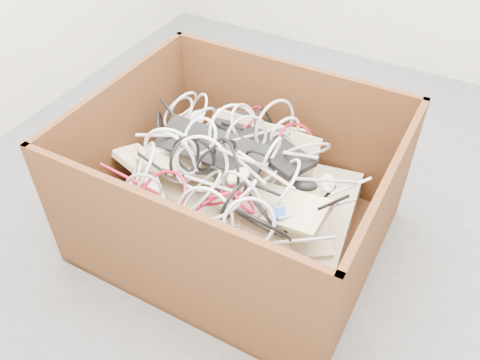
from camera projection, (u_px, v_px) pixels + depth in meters
The scene contains 8 objects.
ground at pixel (277, 206), 2.26m from camera, with size 3.00×3.00×0.00m, color #4B4B4D.
cardboard_box at pixel (235, 208), 2.03m from camera, with size 1.11×0.92×0.60m.
keyboard_pile at pixel (239, 184), 1.96m from camera, with size 0.98×0.73×0.31m.
mice_scatter at pixel (226, 175), 1.89m from camera, with size 0.80×0.57×0.20m.
power_strip_left at pixel (171, 144), 2.00m from camera, with size 0.27×0.05×0.04m, color silver.
power_strip_right at pixel (151, 180), 1.89m from camera, with size 0.26×0.05×0.04m, color silver.
vga_plug at pixel (280, 214), 1.76m from camera, with size 0.04×0.04×0.02m, color blue.
cable_tangle at pixel (219, 159), 1.88m from camera, with size 0.99×0.80×0.42m.
Camera 1 is at (0.62, -1.48, 1.61)m, focal length 37.57 mm.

